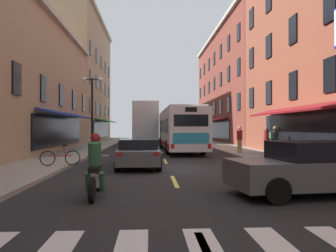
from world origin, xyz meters
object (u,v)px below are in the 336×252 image
(sedan_mid, at_px, (145,136))
(pedestrian_near, at_px, (275,140))
(box_truck, at_px, (145,124))
(sedan_near, at_px, (139,153))
(street_lamp_twin, at_px, (92,111))
(transit_bus, at_px, (180,129))
(sedan_far, at_px, (317,168))
(pedestrian_mid, at_px, (267,139))
(pedestrian_rear, at_px, (240,139))
(motorcycle_rider, at_px, (95,169))
(bicycle_near, at_px, (60,157))

(sedan_mid, distance_m, pedestrian_near, 25.47)
(box_truck, height_order, sedan_near, box_truck)
(street_lamp_twin, bearing_deg, box_truck, 72.26)
(transit_bus, xyz_separation_m, pedestrian_near, (4.99, -6.47, -0.63))
(sedan_far, relative_size, pedestrian_mid, 2.76)
(sedan_far, distance_m, pedestrian_near, 10.55)
(transit_bus, distance_m, pedestrian_rear, 5.42)
(pedestrian_rear, bearing_deg, transit_bus, -85.94)
(pedestrian_near, bearing_deg, street_lamp_twin, -109.70)
(sedan_mid, bearing_deg, pedestrian_mid, -69.00)
(sedan_mid, bearing_deg, pedestrian_rear, -73.26)
(pedestrian_mid, bearing_deg, sedan_near, -79.49)
(sedan_mid, height_order, pedestrian_rear, pedestrian_rear)
(transit_bus, bearing_deg, pedestrian_near, -52.34)
(pedestrian_near, bearing_deg, pedestrian_mid, 167.47)
(motorcycle_rider, bearing_deg, street_lamp_twin, 100.32)
(sedan_near, height_order, pedestrian_near, pedestrian_near)
(sedan_far, bearing_deg, street_lamp_twin, 121.68)
(sedan_near, height_order, pedestrian_rear, pedestrian_rear)
(sedan_mid, distance_m, bicycle_near, 28.61)
(transit_bus, height_order, sedan_mid, transit_bus)
(pedestrian_rear, bearing_deg, bicycle_near, -3.59)
(sedan_far, bearing_deg, bicycle_near, 144.64)
(motorcycle_rider, xyz_separation_m, pedestrian_rear, (7.32, 12.54, 0.33))
(sedan_near, height_order, bicycle_near, sedan_near)
(pedestrian_rear, bearing_deg, street_lamp_twin, -42.95)
(sedan_mid, height_order, street_lamp_twin, street_lamp_twin)
(box_truck, distance_m, bicycle_near, 18.53)
(sedan_near, distance_m, bicycle_near, 3.42)
(sedan_mid, bearing_deg, box_truck, -89.06)
(sedan_mid, relative_size, motorcycle_rider, 2.24)
(bicycle_near, bearing_deg, transit_bus, 59.86)
(motorcycle_rider, height_order, pedestrian_near, pedestrian_near)
(box_truck, bearing_deg, bicycle_near, -100.71)
(transit_bus, distance_m, sedan_near, 10.71)
(sedan_far, xyz_separation_m, street_lamp_twin, (-8.32, 13.49, 2.21))
(bicycle_near, xyz_separation_m, pedestrian_near, (11.20, 4.22, 0.57))
(bicycle_near, height_order, street_lamp_twin, street_lamp_twin)
(pedestrian_near, height_order, pedestrian_mid, pedestrian_near)
(sedan_far, bearing_deg, motorcycle_rider, 179.23)
(sedan_near, bearing_deg, pedestrian_rear, 44.42)
(box_truck, xyz_separation_m, sedan_near, (-0.04, -17.73, -1.47))
(box_truck, distance_m, sedan_mid, 10.39)
(pedestrian_mid, relative_size, street_lamp_twin, 0.34)
(motorcycle_rider, bearing_deg, transit_bus, 77.33)
(pedestrian_near, xyz_separation_m, pedestrian_rear, (-1.40, 2.46, -0.03))
(pedestrian_near, bearing_deg, sedan_far, -18.65)
(sedan_far, relative_size, bicycle_near, 2.77)
(sedan_mid, xyz_separation_m, motorcycle_rider, (-0.78, -34.28, -0.00))
(motorcycle_rider, height_order, street_lamp_twin, street_lamp_twin)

